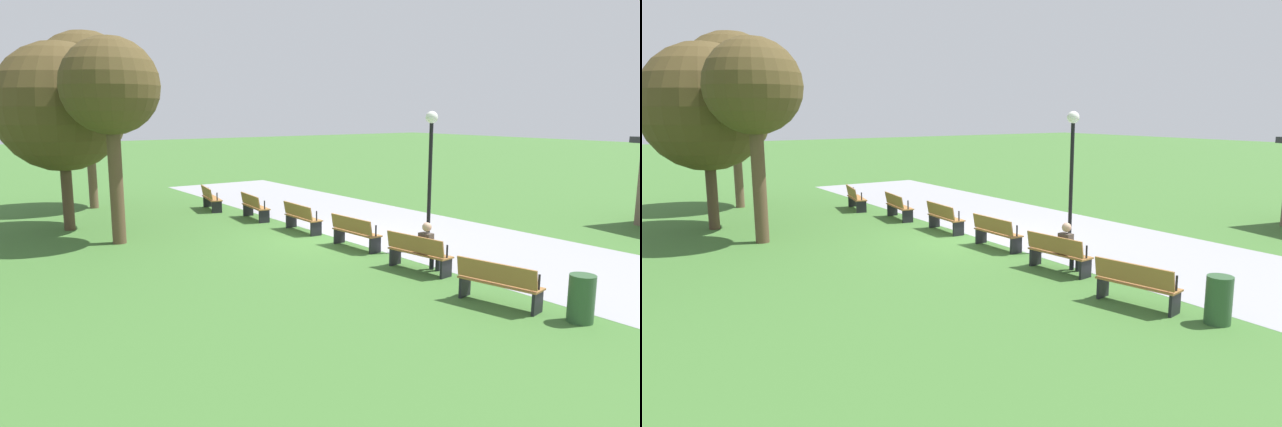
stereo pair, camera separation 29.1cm
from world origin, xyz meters
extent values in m
plane|color=#3D6B2D|center=(0.00, 0.00, 0.00)|extent=(120.00, 120.00, 0.00)
cube|color=#939399|center=(0.00, 2.93, 0.00)|extent=(28.25, 5.31, 0.01)
cube|color=#996633|center=(-6.72, -0.69, 0.45)|extent=(1.70, 0.76, 0.04)
cube|color=#996633|center=(-6.77, -0.88, 0.69)|extent=(1.63, 0.43, 0.40)
cube|color=black|center=(-7.47, -0.53, 0.21)|extent=(0.13, 0.38, 0.43)
cylinder|color=black|center=(-7.47, -0.51, 0.61)|extent=(0.05, 0.05, 0.30)
cube|color=black|center=(-5.98, -0.84, 0.21)|extent=(0.13, 0.38, 0.43)
cylinder|color=black|center=(-5.98, -0.82, 0.61)|extent=(0.05, 0.05, 0.30)
cube|color=#996633|center=(-4.05, -0.25, 0.45)|extent=(1.68, 0.64, 0.04)
cube|color=#996633|center=(-4.08, -0.45, 0.69)|extent=(1.64, 0.30, 0.40)
cube|color=black|center=(-4.81, -0.16, 0.21)|extent=(0.11, 0.38, 0.43)
cylinder|color=black|center=(-4.80, -0.14, 0.61)|extent=(0.05, 0.05, 0.30)
cube|color=black|center=(-3.30, -0.34, 0.21)|extent=(0.11, 0.38, 0.43)
cylinder|color=black|center=(-3.30, -0.32, 0.61)|extent=(0.05, 0.05, 0.30)
cube|color=#996633|center=(-1.35, -0.03, 0.45)|extent=(1.66, 0.51, 0.04)
cube|color=#996633|center=(-1.36, -0.23, 0.69)|extent=(1.64, 0.17, 0.40)
cube|color=black|center=(-2.11, 0.00, 0.21)|extent=(0.08, 0.38, 0.43)
cylinder|color=black|center=(-2.11, 0.02, 0.61)|extent=(0.05, 0.05, 0.30)
cube|color=black|center=(-0.59, -0.06, 0.21)|extent=(0.08, 0.38, 0.43)
cylinder|color=black|center=(-0.59, -0.04, 0.61)|extent=(0.05, 0.05, 0.30)
cube|color=#996633|center=(1.35, -0.03, 0.45)|extent=(1.66, 0.51, 0.04)
cube|color=#996633|center=(1.36, -0.23, 0.69)|extent=(1.64, 0.17, 0.40)
cube|color=black|center=(0.59, -0.06, 0.21)|extent=(0.08, 0.38, 0.43)
cylinder|color=black|center=(0.59, -0.04, 0.61)|extent=(0.05, 0.05, 0.30)
cube|color=black|center=(2.11, 0.00, 0.21)|extent=(0.08, 0.38, 0.43)
cylinder|color=black|center=(2.11, 0.02, 0.61)|extent=(0.05, 0.05, 0.30)
cube|color=#996633|center=(4.05, -0.25, 0.45)|extent=(1.68, 0.64, 0.04)
cube|color=#996633|center=(4.08, -0.45, 0.69)|extent=(1.64, 0.30, 0.40)
cube|color=black|center=(3.30, -0.34, 0.21)|extent=(0.11, 0.38, 0.43)
cylinder|color=black|center=(3.30, -0.32, 0.61)|extent=(0.05, 0.05, 0.30)
cube|color=black|center=(4.81, -0.16, 0.21)|extent=(0.11, 0.38, 0.43)
cylinder|color=black|center=(4.80, -0.14, 0.61)|extent=(0.05, 0.05, 0.30)
cube|color=#996633|center=(6.72, -0.69, 0.45)|extent=(1.70, 0.76, 0.04)
cube|color=#996633|center=(6.77, -0.88, 0.69)|extent=(1.63, 0.43, 0.40)
cube|color=black|center=(5.98, -0.84, 0.21)|extent=(0.13, 0.38, 0.43)
cylinder|color=black|center=(5.98, -0.82, 0.61)|extent=(0.05, 0.05, 0.30)
cube|color=black|center=(7.47, -0.53, 0.21)|extent=(0.13, 0.38, 0.43)
cylinder|color=black|center=(7.47, -0.51, 0.61)|extent=(0.05, 0.05, 0.30)
cube|color=#4C4238|center=(4.24, -0.25, 0.70)|extent=(0.34, 0.24, 0.50)
sphere|color=tan|center=(4.23, -0.23, 1.09)|extent=(0.22, 0.22, 0.22)
cylinder|color=#23232D|center=(4.13, -0.08, 0.43)|extent=(0.17, 0.37, 0.13)
cylinder|color=#23232D|center=(4.10, 0.10, 0.21)|extent=(0.12, 0.12, 0.43)
cylinder|color=#23232D|center=(4.30, -0.06, 0.43)|extent=(0.17, 0.37, 0.13)
cylinder|color=#23232D|center=(4.28, 0.12, 0.21)|extent=(0.12, 0.12, 0.43)
cylinder|color=#4C3828|center=(-5.77, -6.01, 1.28)|extent=(0.33, 0.33, 2.57)
sphere|color=#4C3D1E|center=(-5.77, -6.01, 3.85)|extent=(3.96, 3.96, 3.96)
cylinder|color=brown|center=(-2.96, -5.25, 1.77)|extent=(0.38, 0.38, 3.54)
sphere|color=#4C3D1E|center=(-2.96, -5.25, 4.41)|extent=(2.69, 2.69, 2.69)
cylinder|color=brown|center=(-9.75, -4.29, 1.71)|extent=(0.32, 0.32, 3.42)
sphere|color=#4C3D1E|center=(-9.75, -4.29, 4.71)|extent=(3.96, 3.96, 3.96)
cylinder|color=black|center=(2.70, 1.35, 1.72)|extent=(0.10, 0.10, 3.43)
sphere|color=white|center=(2.70, 1.35, 3.57)|extent=(0.32, 0.32, 0.32)
cylinder|color=#2D512D|center=(8.16, -0.25, 0.44)|extent=(0.46, 0.46, 0.87)
camera|label=1|loc=(13.82, -9.80, 3.76)|focal=33.02mm
camera|label=2|loc=(13.99, -9.56, 3.76)|focal=33.02mm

